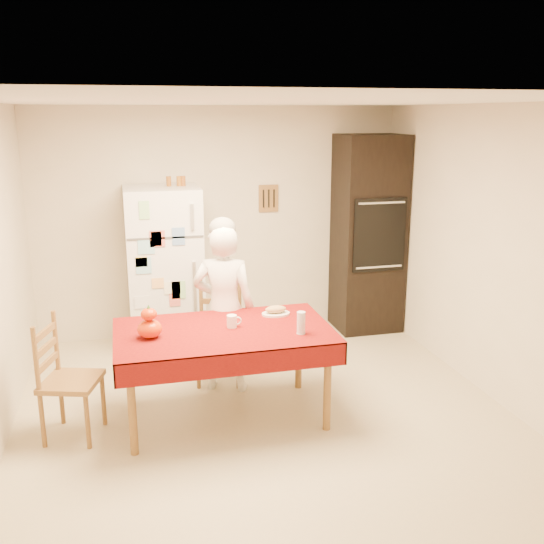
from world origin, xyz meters
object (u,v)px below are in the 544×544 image
object	(u,v)px
dining_table	(224,338)
bread_plate	(276,314)
refrigerator	(165,269)
chair_far	(220,326)
pumpkin_lower	(150,329)
wine_glass	(301,323)
coffee_mug	(232,321)
chair_left	(62,374)
oven_cabinet	(368,234)
seated_woman	(224,309)

from	to	relation	value
dining_table	bread_plate	world-z (taller)	bread_plate
refrigerator	chair_far	distance (m)	1.08
pumpkin_lower	wine_glass	xyz separation A→B (m)	(1.14, -0.20, 0.02)
pumpkin_lower	dining_table	bearing A→B (deg)	3.83
dining_table	coffee_mug	world-z (taller)	coffee_mug
pumpkin_lower	chair_left	bearing A→B (deg)	175.34
oven_cabinet	pumpkin_lower	distance (m)	3.11
oven_cabinet	seated_woman	size ratio (longest dim) A/B	1.46
chair_far	chair_left	bearing A→B (deg)	-135.79
chair_left	seated_woman	distance (m)	1.45
refrigerator	pumpkin_lower	world-z (taller)	refrigerator
refrigerator	bread_plate	xyz separation A→B (m)	(0.82, -1.46, -0.08)
oven_cabinet	chair_left	distance (m)	3.68
chair_left	coffee_mug	world-z (taller)	chair_left
wine_glass	pumpkin_lower	bearing A→B (deg)	170.15
chair_far	chair_left	xyz separation A→B (m)	(-1.33, -0.76, 0.00)
chair_far	pumpkin_lower	world-z (taller)	chair_far
chair_left	coffee_mug	distance (m)	1.34
chair_left	bread_plate	size ratio (longest dim) A/B	3.96
pumpkin_lower	bread_plate	bearing A→B (deg)	15.06
pumpkin_lower	oven_cabinet	bearing A→B (deg)	35.39
chair_far	seated_woman	world-z (taller)	seated_woman
dining_table	chair_left	xyz separation A→B (m)	(-1.23, 0.02, -0.18)
coffee_mug	chair_left	bearing A→B (deg)	-179.11
wine_glass	bread_plate	world-z (taller)	wine_glass
chair_left	refrigerator	bearing A→B (deg)	-10.96
oven_cabinet	chair_far	distance (m)	2.19
chair_left	bread_plate	world-z (taller)	chair_left
refrigerator	pumpkin_lower	size ratio (longest dim) A/B	9.02
wine_glass	bread_plate	size ratio (longest dim) A/B	0.73
oven_cabinet	pumpkin_lower	xyz separation A→B (m)	(-2.53, -1.80, -0.27)
chair_left	bread_plate	bearing A→B (deg)	-65.07
coffee_mug	wine_glass	world-z (taller)	wine_glass
coffee_mug	refrigerator	bearing A→B (deg)	103.40
dining_table	seated_woman	bearing A→B (deg)	79.85
pumpkin_lower	bread_plate	world-z (taller)	pumpkin_lower
bread_plate	chair_left	bearing A→B (deg)	-172.33
oven_cabinet	dining_table	bearing A→B (deg)	-138.04
seated_woman	pumpkin_lower	xyz separation A→B (m)	(-0.67, -0.58, 0.08)
wine_glass	bread_plate	distance (m)	0.50
chair_left	seated_woman	bearing A→B (deg)	-51.16
chair_far	wine_glass	size ratio (longest dim) A/B	5.40
pumpkin_lower	chair_far	bearing A→B (deg)	50.73
wine_glass	dining_table	bearing A→B (deg)	157.39
oven_cabinet	bread_plate	world-z (taller)	oven_cabinet
pumpkin_lower	refrigerator	bearing A→B (deg)	81.93
oven_cabinet	seated_woman	world-z (taller)	oven_cabinet
seated_woman	chair_left	bearing A→B (deg)	41.20
chair_far	bread_plate	distance (m)	0.71
refrigerator	oven_cabinet	xyz separation A→B (m)	(2.28, 0.05, 0.25)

